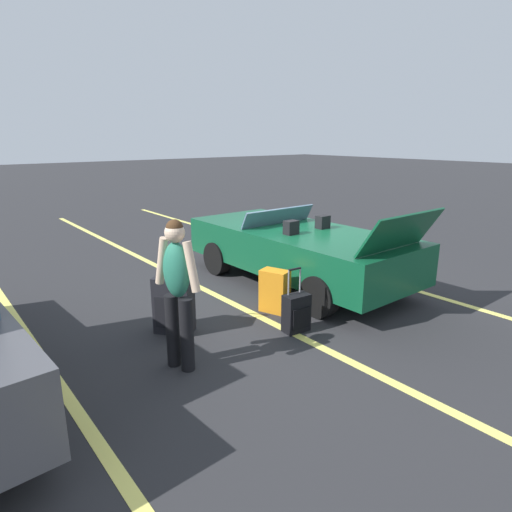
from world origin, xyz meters
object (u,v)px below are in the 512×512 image
suitcase_large_black (174,305)px  traveler_person (177,287)px  suitcase_medium_bright (275,291)px  suitcase_small_carryon (296,313)px  convertible_car (290,247)px

suitcase_large_black → traveler_person: (-0.85, 0.39, 0.56)m
suitcase_medium_bright → suitcase_small_carryon: (-0.68, 0.22, -0.05)m
convertible_car → traveler_person: (-1.51, 3.02, 0.34)m
suitcase_small_carryon → suitcase_large_black: bearing=-122.9°
suitcase_small_carryon → traveler_person: size_ratio=0.51×
convertible_car → suitcase_medium_bright: size_ratio=6.83×
suitcase_large_black → suitcase_small_carryon: suitcase_large_black is taller
suitcase_medium_bright → traveler_person: (-0.56, 1.85, 0.62)m
convertible_car → suitcase_small_carryon: bearing=139.1°
suitcase_medium_bright → suitcase_small_carryon: size_ratio=0.73×
suitcase_large_black → suitcase_small_carryon: 1.58m
suitcase_medium_bright → suitcase_small_carryon: suitcase_small_carryon is taller
convertible_car → traveler_person: size_ratio=2.56×
convertible_car → suitcase_large_black: convertible_car is taller
suitcase_medium_bright → suitcase_large_black: bearing=148.8°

